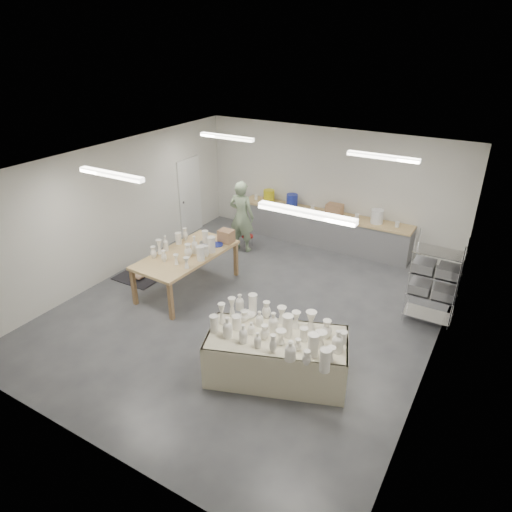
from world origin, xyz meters
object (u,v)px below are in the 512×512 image
Objects in this scene: drying_table at (277,354)px; work_table at (191,252)px; red_stool at (247,237)px; potter at (242,216)px.

drying_table is 3.39m from work_table.
red_stool is at bearing 95.40° from work_table.
potter is 0.72m from red_stool.
potter is at bearing 108.65° from drying_table.
potter is (-3.06, 3.84, 0.47)m from drying_table.
work_table reaches higher than drying_table.
work_table is at bearing -87.42° from red_stool.
red_stool is at bearing -94.01° from potter.
red_stool is (-0.11, 2.49, -0.62)m from work_table.
drying_table reaches higher than red_stool.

